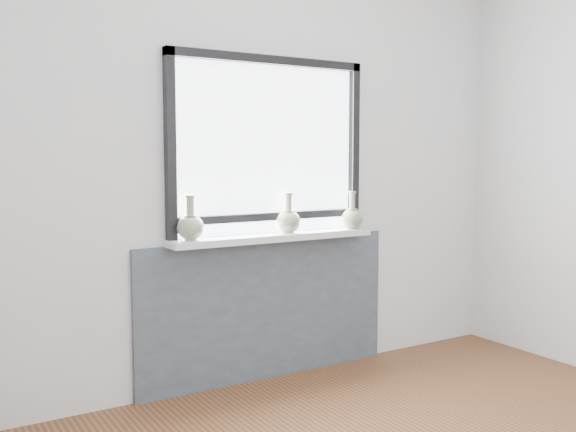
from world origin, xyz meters
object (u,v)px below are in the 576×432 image
windowsill (274,237)px  vase_a (190,226)px  vase_c (352,217)px  vase_b (288,220)px

windowsill → vase_a: 0.55m
windowsill → vase_c: size_ratio=5.52×
windowsill → vase_a: size_ratio=5.29×
vase_a → vase_b: size_ratio=1.02×
windowsill → vase_a: vase_a is taller
vase_a → vase_c: size_ratio=1.04×
vase_c → vase_a: bearing=178.9°
windowsill → vase_c: (0.56, -0.03, 0.09)m
vase_b → vase_c: 0.46m
vase_a → vase_b: 0.63m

